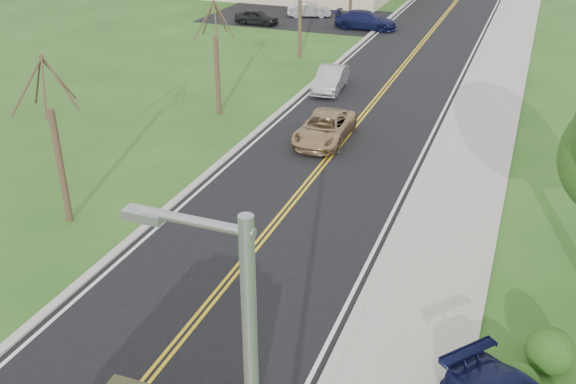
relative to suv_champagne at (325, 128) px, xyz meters
The scene contains 12 objects.
road 19.56m from the suv_champagne, 87.65° to the left, with size 8.00×120.00×0.01m, color black.
curb_right 20.16m from the suv_champagne, 75.78° to the left, with size 0.30×120.00×0.12m, color #9E998E.
sidewalk_right 20.66m from the suv_champagne, 71.07° to the left, with size 3.20×120.00×0.10m, color #9E998E.
curb_left 19.83m from the suv_champagne, 99.73° to the left, with size 0.30×120.00×0.10m, color #9E998E.
bare_tree_a 12.33m from the suv_champagne, 120.65° to the right, with size 1.93×2.26×6.08m.
bare_tree_b 6.65m from the suv_champagne, 166.12° to the left, with size 1.83×2.14×5.73m.
bare_tree_c 15.04m from the suv_champagne, 114.62° to the left, with size 2.04×2.39×6.42m.
suv_champagne is the anchor object (origin of this frame).
sedan_silver 7.60m from the suv_champagne, 105.59° to the left, with size 1.40×4.01×1.32m, color #A6A6AB.
lot_car_dark 25.07m from the suv_champagne, 120.80° to the left, with size 1.42×3.52×1.20m, color black.
lot_car_silver 27.72m from the suv_champagne, 110.91° to the left, with size 1.27×3.64×1.20m, color #B7B6BB.
lot_car_navy 23.47m from the suv_champagne, 100.31° to the left, with size 1.98×4.88×1.42m, color #10133B.
Camera 1 is at (7.60, -5.97, 11.34)m, focal length 40.00 mm.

